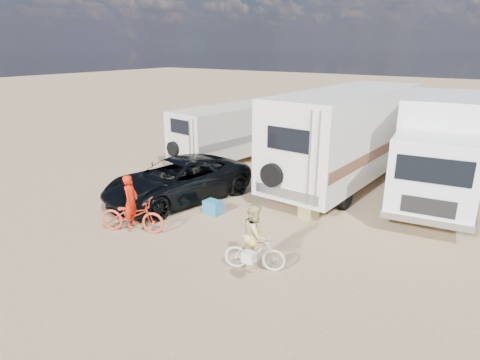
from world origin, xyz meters
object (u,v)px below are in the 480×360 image
Objects in this scene: rv_left at (239,132)px; cooler at (213,207)px; rider_man at (131,207)px; bike_man at (132,215)px; rider_woman at (255,241)px; bike_woman at (255,253)px; crate at (309,212)px; box_truck at (438,152)px; rv_main at (346,138)px; dark_suv at (178,180)px.

cooler is (3.30, -6.26, -1.07)m from rv_left.
rider_man is 2.72m from cooler.
rider_woman reaches higher than bike_man.
bike_woman reaches higher than cooler.
rv_left is 4.73× the size of bike_woman.
rider_man is at bearing -134.68° from crate.
box_truck is 4.44× the size of rider_man.
bike_man is 2.68m from cooler.
bike_woman is (6.32, -8.46, -0.84)m from rv_left.
bike_woman is (0.72, -7.82, -1.38)m from rv_main.
cooler is (-3.02, 2.20, -0.23)m from bike_woman.
dark_suv reaches higher than bike_man.
dark_suv is 2.82m from bike_man.
dark_suv is at bearing 174.15° from cooler.
cooler is (-2.30, -5.62, -1.61)m from rv_main.
bike_man is (-3.45, -8.02, -1.33)m from rv_main.
rider_man is at bearing -138.80° from box_truck.
rv_main is 8.79m from rider_man.
dark_suv is 3.52× the size of bike_woman.
rider_man is at bearing -109.94° from rv_main.
rider_woman is 3.10× the size of crate.
rv_left reaches higher than rider_woman.
rv_main is 7.97m from bike_woman.
rv_main is at bearing 95.86° from crate.
rv_main is 6.80m from dark_suv.
bike_man is 3.93× the size of crate.
box_truck reaches higher than bike_man.
rv_main is at bearing 1.13° from rv_left.
rv_left is 14.53× the size of crate.
cooler is at bearing -49.69° from rider_man.
dark_suv is 2.81m from rider_man.
rv_main reaches higher than dark_suv.
rv_left is 8.94m from rider_man.
rv_left reaches higher than bike_woman.
crate is (3.87, 3.91, -0.59)m from rider_man.
bike_man is 1.24× the size of rider_man.
rider_woman is (4.17, 0.20, -0.02)m from rider_man.
crate is (4.55, 1.18, -0.55)m from dark_suv.
crate is at bearing -80.81° from rv_main.
rider_woman is at bearing -85.35° from crate.
rv_main is 1.22× the size of rv_left.
dark_suv is at bearing -124.67° from rv_main.
dark_suv reaches higher than bike_woman.
box_truck is 8.09m from bike_woman.
rider_man reaches higher than crate.
rv_main is 6.28m from cooler.
box_truck is (8.99, -0.94, 0.52)m from rv_left.
rv_left is at bearing 122.12° from cooler.
crate is (0.42, -4.10, -1.64)m from rv_main.
crate is (-2.97, -3.81, -1.62)m from box_truck.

